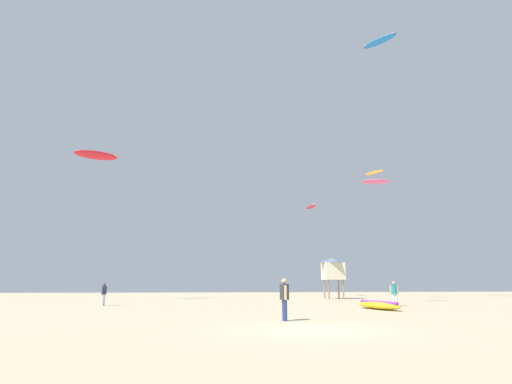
% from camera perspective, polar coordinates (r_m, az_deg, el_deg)
% --- Properties ---
extents(ground_plane, '(120.00, 120.00, 0.00)m').
position_cam_1_polar(ground_plane, '(15.03, 7.74, -18.28)').
color(ground_plane, '#C6B28C').
extents(person_foreground, '(0.40, 0.58, 1.75)m').
position_cam_1_polar(person_foreground, '(18.18, 3.94, -14.11)').
color(person_foreground, navy).
rests_on(person_foreground, ground).
extents(person_midground, '(0.36, 0.50, 1.59)m').
position_cam_1_polar(person_midground, '(31.98, -20.25, -12.84)').
color(person_midground, silver).
rests_on(person_midground, ground).
extents(person_left, '(0.49, 0.38, 1.69)m').
position_cam_1_polar(person_left, '(30.91, 18.53, -12.89)').
color(person_left, silver).
rests_on(person_left, ground).
extents(kite_grounded_near, '(1.89, 4.35, 0.54)m').
position_cam_1_polar(kite_grounded_near, '(26.97, 16.51, -14.76)').
color(kite_grounded_near, yellow).
rests_on(kite_grounded_near, ground).
extents(lifeguard_tower, '(2.30, 2.30, 4.15)m').
position_cam_1_polar(lifeguard_tower, '(43.81, 10.57, -10.30)').
color(lifeguard_tower, '#8C704C').
rests_on(lifeguard_tower, ground).
extents(kite_aloft_0, '(0.94, 2.81, 0.34)m').
position_cam_1_polar(kite_aloft_0, '(49.82, 7.60, -2.03)').
color(kite_aloft_0, red).
extents(kite_aloft_1, '(4.14, 2.50, 0.89)m').
position_cam_1_polar(kite_aloft_1, '(42.99, -21.19, 4.77)').
color(kite_aloft_1, red).
extents(kite_aloft_2, '(1.70, 2.20, 0.56)m').
position_cam_1_polar(kite_aloft_2, '(45.34, 16.00, 2.60)').
color(kite_aloft_2, orange).
extents(kite_aloft_3, '(3.23, 3.79, 0.47)m').
position_cam_1_polar(kite_aloft_3, '(49.11, 16.68, 19.33)').
color(kite_aloft_3, blue).
extents(kite_aloft_4, '(2.38, 1.10, 0.49)m').
position_cam_1_polar(kite_aloft_4, '(36.42, 16.14, 1.39)').
color(kite_aloft_4, '#E5598C').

